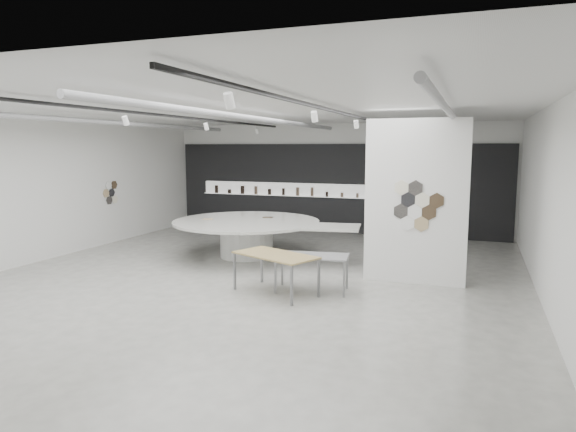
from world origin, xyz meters
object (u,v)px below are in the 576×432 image
(display_island, at_px, (249,233))
(sample_table_wood, at_px, (275,257))
(sample_table_stone, at_px, (312,258))
(kitchen_counter, at_px, (418,224))
(partition_column, at_px, (416,202))

(display_island, xyz_separation_m, sample_table_wood, (1.97, -3.04, 0.10))
(display_island, bearing_deg, sample_table_wood, -66.07)
(sample_table_wood, bearing_deg, display_island, 123.03)
(sample_table_stone, distance_m, kitchen_counter, 7.14)
(display_island, xyz_separation_m, sample_table_stone, (2.63, -2.63, 0.04))
(sample_table_wood, bearing_deg, partition_column, 36.60)
(partition_column, distance_m, display_island, 4.81)
(partition_column, relative_size, kitchen_counter, 1.96)
(display_island, relative_size, kitchen_counter, 3.00)
(sample_table_wood, height_order, sample_table_stone, sample_table_wood)
(sample_table_wood, height_order, kitchen_counter, kitchen_counter)
(kitchen_counter, bearing_deg, sample_table_wood, -103.52)
(partition_column, xyz_separation_m, sample_table_stone, (-1.91, -1.49, -1.10))
(partition_column, distance_m, kitchen_counter, 5.67)
(sample_table_wood, bearing_deg, kitchen_counter, 74.53)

